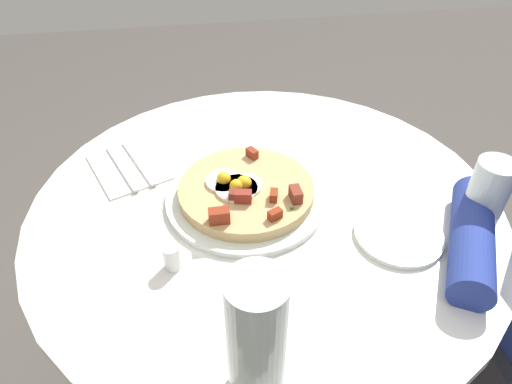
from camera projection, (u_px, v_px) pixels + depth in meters
The scene contains 11 objects.
ground_plane at pixel (262, 384), 1.33m from camera, with size 6.00×6.00×0.00m, color #4C4742.
dining_table at pixel (265, 259), 0.98m from camera, with size 0.90×0.90×0.71m.
pizza_plate at pixel (246, 197), 0.87m from camera, with size 0.31×0.31×0.01m, color silver.
breakfast_pizza at pixel (245, 190), 0.86m from camera, with size 0.26×0.26×0.05m.
bread_plate at pixel (398, 235), 0.80m from camera, with size 0.15×0.15×0.01m, color silver.
napkin at pixel (130, 167), 0.96m from camera, with size 0.17×0.14×0.00m, color white.
fork at pixel (122, 168), 0.95m from camera, with size 0.18×0.01×0.01m, color silver.
knife at pixel (138, 162), 0.96m from camera, with size 0.18×0.01×0.01m, color silver.
water_glass at pixel (487, 194), 0.79m from camera, with size 0.07×0.07×0.13m, color silver.
water_bottle at pixel (257, 340), 0.53m from camera, with size 0.07×0.07×0.21m, color silver.
salt_shaker at pixel (172, 257), 0.73m from camera, with size 0.03×0.03×0.05m, color white.
Camera 1 is at (0.65, -0.13, 1.29)m, focal length 31.91 mm.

